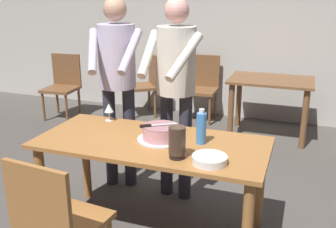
% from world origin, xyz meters
% --- Properties ---
extents(back_wall, '(10.00, 0.12, 2.70)m').
position_xyz_m(back_wall, '(0.00, 3.09, 1.35)').
color(back_wall, '#BCB7AD').
rests_on(back_wall, ground_plane).
extents(main_dining_table, '(1.64, 0.75, 0.75)m').
position_xyz_m(main_dining_table, '(0.00, 0.00, 0.63)').
color(main_dining_table, '#9E6633').
rests_on(main_dining_table, ground_plane).
extents(cake_on_platter, '(0.34, 0.34, 0.11)m').
position_xyz_m(cake_on_platter, '(0.06, 0.04, 0.80)').
color(cake_on_platter, silver).
rests_on(cake_on_platter, main_dining_table).
extents(cake_knife, '(0.24, 0.17, 0.02)m').
position_xyz_m(cake_knife, '(-0.00, -0.00, 0.87)').
color(cake_knife, silver).
rests_on(cake_knife, cake_on_platter).
extents(plate_stack, '(0.22, 0.22, 0.05)m').
position_xyz_m(plate_stack, '(0.48, -0.22, 0.78)').
color(plate_stack, white).
rests_on(plate_stack, main_dining_table).
extents(wine_glass_near, '(0.08, 0.08, 0.14)m').
position_xyz_m(wine_glass_near, '(-0.50, 0.30, 0.85)').
color(wine_glass_near, silver).
rests_on(wine_glass_near, main_dining_table).
extents(water_bottle, '(0.07, 0.07, 0.25)m').
position_xyz_m(water_bottle, '(0.34, 0.08, 0.86)').
color(water_bottle, '#387AC6').
rests_on(water_bottle, main_dining_table).
extents(hurricane_lamp, '(0.11, 0.11, 0.21)m').
position_xyz_m(hurricane_lamp, '(0.26, -0.22, 0.86)').
color(hurricane_lamp, black).
rests_on(hurricane_lamp, main_dining_table).
extents(person_cutting_cake, '(0.46, 0.57, 1.72)m').
position_xyz_m(person_cutting_cake, '(-0.02, 0.59, 1.08)').
color(person_cutting_cake, '#2D2D38').
rests_on(person_cutting_cake, ground_plane).
extents(person_standing_beside, '(0.47, 0.58, 1.72)m').
position_xyz_m(person_standing_beside, '(-0.57, 0.62, 1.08)').
color(person_standing_beside, '#2D2D38').
rests_on(person_standing_beside, ground_plane).
extents(chair_near_side, '(0.48, 0.48, 0.90)m').
position_xyz_m(chair_near_side, '(-0.29, -0.75, 0.49)').
color(chair_near_side, '#9E6633').
rests_on(chair_near_side, ground_plane).
extents(background_table, '(1.00, 0.70, 0.74)m').
position_xyz_m(background_table, '(0.60, 2.39, 0.58)').
color(background_table, brown).
rests_on(background_table, ground_plane).
extents(background_chair_1, '(0.61, 0.61, 0.90)m').
position_xyz_m(background_chair_1, '(-1.20, 2.68, 0.49)').
color(background_chair_1, brown).
rests_on(background_chair_1, ground_plane).
extents(background_chair_2, '(0.47, 0.47, 0.90)m').
position_xyz_m(background_chair_2, '(-2.27, 2.20, 0.49)').
color(background_chair_2, brown).
rests_on(background_chair_2, ground_plane).
extents(background_chair_3, '(0.45, 0.45, 0.90)m').
position_xyz_m(background_chair_3, '(-0.38, 2.79, 0.49)').
color(background_chair_3, brown).
rests_on(background_chair_3, ground_plane).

